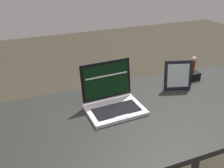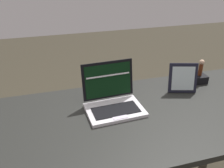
# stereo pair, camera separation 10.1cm
# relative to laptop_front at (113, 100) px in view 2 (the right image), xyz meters

# --- Properties ---
(desk) EXTENTS (1.63, 0.72, 0.70)m
(desk) POSITION_rel_laptop_front_xyz_m (0.10, -0.09, -0.13)
(desk) COLOR black
(desk) RESTS_ON ground
(laptop_front) EXTENTS (0.29, 0.24, 0.23)m
(laptop_front) POSITION_rel_laptop_front_xyz_m (0.00, 0.00, 0.00)
(laptop_front) COLOR silver
(laptop_front) RESTS_ON desk
(photo_frame) EXTENTS (0.17, 0.09, 0.17)m
(photo_frame) POSITION_rel_laptop_front_xyz_m (0.43, 0.06, 0.04)
(photo_frame) COLOR black
(photo_frame) RESTS_ON desk
(figurine_stand) EXTENTS (0.08, 0.08, 0.05)m
(figurine_stand) POSITION_rel_laptop_front_xyz_m (0.60, 0.14, -0.02)
(figurine_stand) COLOR black
(figurine_stand) RESTS_ON desk
(figurine) EXTENTS (0.03, 0.03, 0.10)m
(figurine) POSITION_rel_laptop_front_xyz_m (0.60, 0.14, 0.06)
(figurine) COLOR #5B2711
(figurine) RESTS_ON figurine_stand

